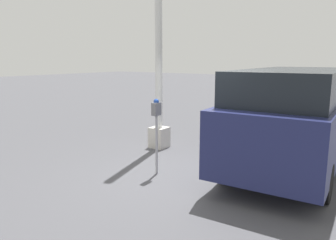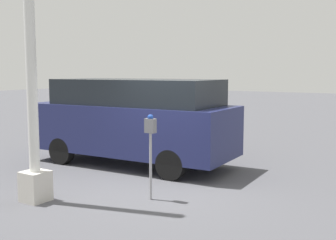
# 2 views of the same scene
# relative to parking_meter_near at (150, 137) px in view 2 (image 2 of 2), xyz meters

# --- Properties ---
(ground_plane) EXTENTS (80.00, 80.00, 0.00)m
(ground_plane) POSITION_rel_parking_meter_near_xyz_m (0.38, -0.61, -1.16)
(ground_plane) COLOR #4C4C51
(parking_meter_near) EXTENTS (0.20, 0.11, 1.58)m
(parking_meter_near) POSITION_rel_parking_meter_near_xyz_m (0.00, 0.00, 0.00)
(parking_meter_near) COLOR #9E9EA3
(parking_meter_near) RESTS_ON ground
(lamp_post) EXTENTS (0.44, 0.44, 6.66)m
(lamp_post) POSITION_rel_parking_meter_near_xyz_m (1.70, 1.21, 1.34)
(lamp_post) COLOR beige
(lamp_post) RESTS_ON ground
(parked_van) EXTENTS (5.24, 2.21, 2.15)m
(parked_van) POSITION_rel_parking_meter_near_xyz_m (2.04, -2.16, 0.00)
(parked_van) COLOR navy
(parked_van) RESTS_ON ground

